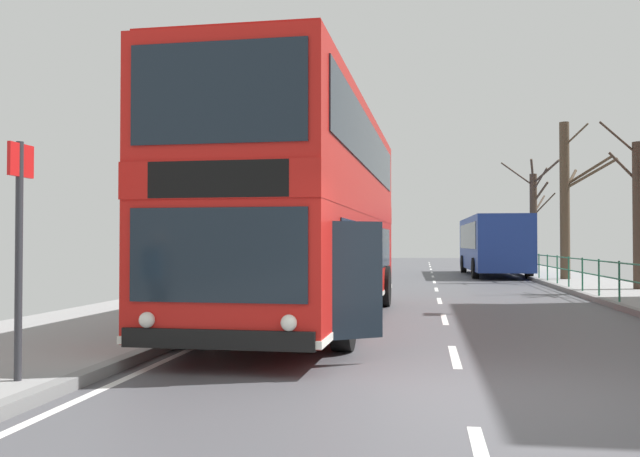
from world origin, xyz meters
name	(u,v)px	position (x,y,z in m)	size (l,w,h in m)	color
ground	(397,391)	(-0.72, 0.00, 0.04)	(15.80, 140.00, 0.20)	#4C4C51
double_decker_bus_main	(308,210)	(-2.77, 6.40, 2.29)	(3.27, 11.71, 4.37)	red
background_bus_far_lane	(493,244)	(3.02, 28.25, 1.61)	(2.86, 10.40, 2.93)	navy
pedestrian_railing_far_kerb	(575,267)	(4.45, 15.95, 0.84)	(0.05, 34.62, 1.03)	#236B4C
bus_stop_sign_near	(19,233)	(-4.74, -0.57, 1.73)	(0.08, 0.44, 2.57)	#2D2D33
bare_tree_far_00	(566,197)	(5.44, 22.31, 3.53)	(2.10, 2.50, 6.57)	#4C3D2D
bare_tree_far_01	(534,217)	(5.28, 29.68, 2.98)	(2.78, 3.65, 5.86)	#423328
bare_tree_far_02	(640,209)	(6.51, 16.11, 2.72)	(2.92, 2.48, 5.54)	#423328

